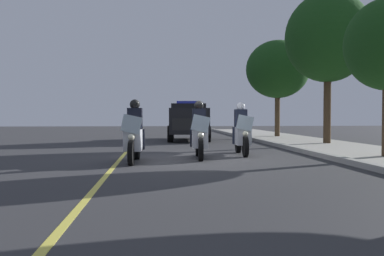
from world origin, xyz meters
name	(u,v)px	position (x,y,z in m)	size (l,w,h in m)	color
ground_plane	(193,159)	(0.00, 0.00, 0.00)	(80.00, 80.00, 0.00)	#333335
curb_strip	(322,155)	(0.00, 3.94, 0.07)	(48.00, 0.24, 0.15)	#9E9B93
sidewalk_strip	(382,155)	(0.00, 5.84, 0.05)	(48.00, 3.60, 0.10)	#A8A399
lane_stripe_center	(120,159)	(0.00, -2.12, 0.00)	(48.00, 0.12, 0.01)	#E0D14C
police_motorcycle_lead_left	(134,137)	(0.75, -1.67, 0.70)	(2.14, 0.60, 1.72)	black
police_motorcycle_lead_right	(199,135)	(-0.10, 0.20, 0.70)	(2.14, 0.60, 1.72)	black
police_motorcycle_trailing	(242,133)	(-1.12, 1.69, 0.70)	(2.14, 0.60, 1.72)	black
police_suv	(188,120)	(-9.26, 0.59, 1.07)	(4.99, 2.28, 2.05)	black
tree_far_back	(328,38)	(-5.06, 6.27, 4.61)	(3.63, 3.63, 6.44)	#42301E
tree_behind_suv	(278,69)	(-11.21, 5.93, 3.96)	(3.64, 3.64, 5.54)	#4C3823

